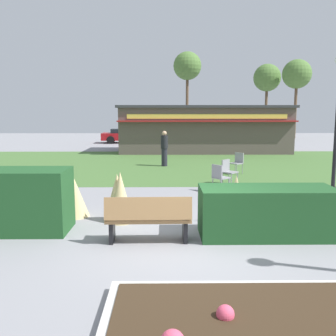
{
  "coord_description": "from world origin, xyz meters",
  "views": [
    {
      "loc": [
        -0.41,
        -7.1,
        2.57
      ],
      "look_at": [
        -0.29,
        3.71,
        0.97
      ],
      "focal_mm": 40.39,
      "sensor_mm": 36.0,
      "label": 1
    }
  ],
  "objects_px": {
    "cafe_chair_east": "(228,170)",
    "person_strolling": "(164,148)",
    "trash_bin": "(18,208)",
    "parked_car_center_slot": "(191,135)",
    "cafe_chair_west": "(237,161)",
    "tree_left_bg": "(297,75)",
    "food_kiosk": "(203,129)",
    "tree_right_bg": "(187,67)",
    "park_bench": "(148,219)",
    "parked_car_west_slot": "(127,135)",
    "tree_center_bg": "(267,78)",
    "cafe_chair_center": "(219,176)"
  },
  "relations": [
    {
      "from": "tree_left_bg",
      "to": "cafe_chair_east",
      "type": "bearing_deg",
      "value": -113.89
    },
    {
      "from": "food_kiosk",
      "to": "parked_car_west_slot",
      "type": "distance_m",
      "value": 9.18
    },
    {
      "from": "parked_car_west_slot",
      "to": "tree_left_bg",
      "type": "relative_size",
      "value": 0.56
    },
    {
      "from": "tree_center_bg",
      "to": "park_bench",
      "type": "bearing_deg",
      "value": -108.71
    },
    {
      "from": "cafe_chair_east",
      "to": "food_kiosk",
      "type": "bearing_deg",
      "value": 88.48
    },
    {
      "from": "food_kiosk",
      "to": "tree_left_bg",
      "type": "xyz_separation_m",
      "value": [
        10.29,
        12.37,
        4.66
      ]
    },
    {
      "from": "cafe_chair_west",
      "to": "cafe_chair_center",
      "type": "distance_m",
      "value": 3.81
    },
    {
      "from": "trash_bin",
      "to": "tree_left_bg",
      "type": "xyz_separation_m",
      "value": [
        16.15,
        29.06,
        5.71
      ]
    },
    {
      "from": "person_strolling",
      "to": "food_kiosk",
      "type": "bearing_deg",
      "value": -164.81
    },
    {
      "from": "parked_car_center_slot",
      "to": "trash_bin",
      "type": "bearing_deg",
      "value": -103.15
    },
    {
      "from": "tree_left_bg",
      "to": "tree_right_bg",
      "type": "xyz_separation_m",
      "value": [
        -10.52,
        1.54,
        0.92
      ]
    },
    {
      "from": "park_bench",
      "to": "tree_left_bg",
      "type": "xyz_separation_m",
      "value": [
        13.21,
        30.02,
        5.69
      ]
    },
    {
      "from": "trash_bin",
      "to": "tree_left_bg",
      "type": "relative_size",
      "value": 0.12
    },
    {
      "from": "cafe_chair_east",
      "to": "person_strolling",
      "type": "bearing_deg",
      "value": 116.08
    },
    {
      "from": "cafe_chair_east",
      "to": "tree_left_bg",
      "type": "relative_size",
      "value": 0.12
    },
    {
      "from": "person_strolling",
      "to": "tree_left_bg",
      "type": "distance_m",
      "value": 23.76
    },
    {
      "from": "cafe_chair_east",
      "to": "cafe_chair_west",
      "type": "bearing_deg",
      "value": 71.25
    },
    {
      "from": "person_strolling",
      "to": "tree_right_bg",
      "type": "xyz_separation_m",
      "value": [
        2.35,
        20.8,
        6.22
      ]
    },
    {
      "from": "park_bench",
      "to": "parked_car_west_slot",
      "type": "height_order",
      "value": "parked_car_west_slot"
    },
    {
      "from": "food_kiosk",
      "to": "cafe_chair_east",
      "type": "xyz_separation_m",
      "value": [
        -0.31,
        -11.54,
        -0.98
      ]
    },
    {
      "from": "food_kiosk",
      "to": "cafe_chair_east",
      "type": "relative_size",
      "value": 12.38
    },
    {
      "from": "cafe_chair_west",
      "to": "tree_right_bg",
      "type": "relative_size",
      "value": 0.1
    },
    {
      "from": "park_bench",
      "to": "tree_center_bg",
      "type": "relative_size",
      "value": 0.23
    },
    {
      "from": "cafe_chair_west",
      "to": "cafe_chair_east",
      "type": "bearing_deg",
      "value": -108.75
    },
    {
      "from": "cafe_chair_west",
      "to": "person_strolling",
      "type": "xyz_separation_m",
      "value": [
        -3.07,
        2.33,
        0.33
      ]
    },
    {
      "from": "cafe_chair_center",
      "to": "tree_left_bg",
      "type": "xyz_separation_m",
      "value": [
        11.1,
        25.17,
        5.64
      ]
    },
    {
      "from": "parked_car_west_slot",
      "to": "tree_left_bg",
      "type": "bearing_deg",
      "value": 18.19
    },
    {
      "from": "food_kiosk",
      "to": "cafe_chair_west",
      "type": "xyz_separation_m",
      "value": [
        0.48,
        -9.22,
        -0.98
      ]
    },
    {
      "from": "parked_car_center_slot",
      "to": "tree_right_bg",
      "type": "bearing_deg",
      "value": 89.35
    },
    {
      "from": "cafe_chair_center",
      "to": "park_bench",
      "type": "bearing_deg",
      "value": -113.54
    },
    {
      "from": "trash_bin",
      "to": "tree_center_bg",
      "type": "relative_size",
      "value": 0.12
    },
    {
      "from": "person_strolling",
      "to": "park_bench",
      "type": "bearing_deg",
      "value": 33.96
    },
    {
      "from": "tree_left_bg",
      "to": "parked_car_center_slot",
      "type": "bearing_deg",
      "value": -153.56
    },
    {
      "from": "parked_car_west_slot",
      "to": "tree_left_bg",
      "type": "xyz_separation_m",
      "value": [
        16.04,
        5.27,
        5.52
      ]
    },
    {
      "from": "cafe_chair_east",
      "to": "park_bench",
      "type": "bearing_deg",
      "value": -113.18
    },
    {
      "from": "cafe_chair_east",
      "to": "tree_left_bg",
      "type": "bearing_deg",
      "value": 66.11
    },
    {
      "from": "tree_left_bg",
      "to": "trash_bin",
      "type": "bearing_deg",
      "value": -119.07
    },
    {
      "from": "trash_bin",
      "to": "cafe_chair_west",
      "type": "xyz_separation_m",
      "value": [
        6.35,
        7.48,
        0.07
      ]
    },
    {
      "from": "cafe_chair_east",
      "to": "person_strolling",
      "type": "distance_m",
      "value": 5.19
    },
    {
      "from": "food_kiosk",
      "to": "tree_center_bg",
      "type": "xyz_separation_m",
      "value": [
        8.06,
        14.77,
        4.53
      ]
    },
    {
      "from": "cafe_chair_center",
      "to": "tree_right_bg",
      "type": "distance_m",
      "value": 27.51
    },
    {
      "from": "trash_bin",
      "to": "cafe_chair_east",
      "type": "distance_m",
      "value": 7.58
    },
    {
      "from": "parked_car_center_slot",
      "to": "tree_center_bg",
      "type": "xyz_separation_m",
      "value": [
        8.36,
        7.67,
        5.39
      ]
    },
    {
      "from": "food_kiosk",
      "to": "tree_left_bg",
      "type": "height_order",
      "value": "tree_left_bg"
    },
    {
      "from": "cafe_chair_east",
      "to": "parked_car_west_slot",
      "type": "height_order",
      "value": "parked_car_west_slot"
    },
    {
      "from": "park_bench",
      "to": "parked_car_center_slot",
      "type": "bearing_deg",
      "value": 83.97
    },
    {
      "from": "cafe_chair_east",
      "to": "tree_center_bg",
      "type": "bearing_deg",
      "value": 72.37
    },
    {
      "from": "person_strolling",
      "to": "cafe_chair_east",
      "type": "bearing_deg",
      "value": 61.84
    },
    {
      "from": "parked_car_center_slot",
      "to": "cafe_chair_center",
      "type": "bearing_deg",
      "value": -91.44
    },
    {
      "from": "person_strolling",
      "to": "tree_left_bg",
      "type": "xyz_separation_m",
      "value": [
        12.87,
        19.26,
        5.31
      ]
    }
  ]
}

